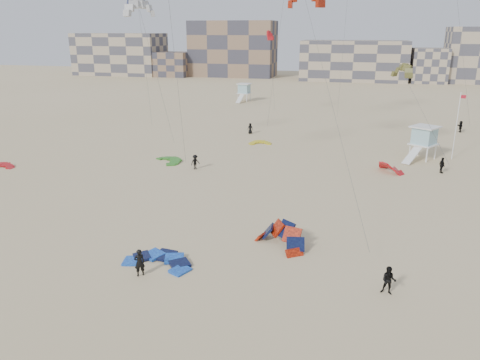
% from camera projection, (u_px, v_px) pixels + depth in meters
% --- Properties ---
extents(ground, '(320.00, 320.00, 0.00)m').
position_uv_depth(ground, '(147.00, 278.00, 29.89)').
color(ground, '#CFB78B').
rests_on(ground, ground).
extents(kite_ground_blue, '(4.87, 5.07, 0.98)m').
position_uv_depth(kite_ground_blue, '(159.00, 263.00, 31.82)').
color(kite_ground_blue, '#1F83F8').
rests_on(kite_ground_blue, ground).
extents(kite_ground_orange, '(6.02, 6.00, 4.31)m').
position_uv_depth(kite_ground_orange, '(280.00, 246.00, 34.41)').
color(kite_ground_orange, '#F8310E').
rests_on(kite_ground_orange, ground).
extents(kite_ground_red, '(3.55, 3.70, 1.42)m').
position_uv_depth(kite_ground_red, '(1.00, 168.00, 53.89)').
color(kite_ground_red, red).
rests_on(kite_ground_red, ground).
extents(kite_ground_green, '(5.33, 5.32, 0.81)m').
position_uv_depth(kite_ground_green, '(169.00, 161.00, 56.45)').
color(kite_ground_green, '#398F1A').
rests_on(kite_ground_green, ground).
extents(kite_ground_red_far, '(4.61, 4.57, 3.20)m').
position_uv_depth(kite_ground_red_far, '(390.00, 172.00, 52.41)').
color(kite_ground_red_far, red).
rests_on(kite_ground_red_far, ground).
extents(kite_ground_yellow, '(3.56, 3.67, 0.92)m').
position_uv_depth(kite_ground_yellow, '(260.00, 144.00, 65.19)').
color(kite_ground_yellow, yellow).
rests_on(kite_ground_yellow, ground).
extents(kitesurfer_main, '(0.81, 0.77, 1.86)m').
position_uv_depth(kitesurfer_main, '(139.00, 263.00, 29.98)').
color(kitesurfer_main, black).
rests_on(kitesurfer_main, ground).
extents(kitesurfer_b, '(0.96, 0.80, 1.78)m').
position_uv_depth(kitesurfer_b, '(389.00, 281.00, 27.90)').
color(kitesurfer_b, black).
rests_on(kitesurfer_b, ground).
extents(kitesurfer_c, '(1.19, 1.25, 1.70)m').
position_uv_depth(kitesurfer_c, '(195.00, 162.00, 53.04)').
color(kitesurfer_c, black).
rests_on(kitesurfer_c, ground).
extents(kitesurfer_d, '(0.75, 1.13, 1.78)m').
position_uv_depth(kitesurfer_d, '(442.00, 165.00, 51.62)').
color(kitesurfer_d, black).
rests_on(kitesurfer_d, ground).
extents(kitesurfer_e, '(0.86, 0.63, 1.63)m').
position_uv_depth(kitesurfer_e, '(250.00, 128.00, 71.28)').
color(kitesurfer_e, black).
rests_on(kitesurfer_e, ground).
extents(kitesurfer_f, '(0.80, 1.70, 1.76)m').
position_uv_depth(kitesurfer_f, '(460.00, 127.00, 72.32)').
color(kitesurfer_f, black).
rests_on(kitesurfer_f, ground).
extents(kite_fly_orange, '(10.48, 28.16, 18.51)m').
position_uv_depth(kite_fly_orange, '(305.00, 0.00, 51.52)').
color(kite_fly_orange, '#F8310E').
rests_on(kite_fly_orange, ground).
extents(kite_fly_grey, '(5.38, 5.16, 17.67)m').
position_uv_depth(kite_fly_grey, '(140.00, 10.00, 55.15)').
color(kite_fly_grey, silver).
rests_on(kite_fly_grey, ground).
extents(kite_fly_olive, '(7.36, 12.04, 10.42)m').
position_uv_depth(kite_fly_olive, '(403.00, 72.00, 58.72)').
color(kite_fly_olive, brown).
rests_on(kite_fly_olive, ground).
extents(kite_fly_navy, '(6.66, 8.72, 19.89)m').
position_uv_depth(kite_fly_navy, '(138.00, 2.00, 73.67)').
color(kite_fly_navy, '#0E1C40').
rests_on(kite_fly_navy, ground).
extents(kite_fly_red, '(3.52, 4.06, 14.32)m').
position_uv_depth(kite_fly_red, '(270.00, 36.00, 80.03)').
color(kite_fly_red, red).
rests_on(kite_fly_red, ground).
extents(lifeguard_tower_near, '(3.99, 6.14, 4.08)m').
position_uv_depth(lifeguard_tower_near, '(424.00, 143.00, 56.93)').
color(lifeguard_tower_near, white).
rests_on(lifeguard_tower_near, ground).
extents(lifeguard_tower_far, '(3.10, 5.51, 3.89)m').
position_uv_depth(lifeguard_tower_far, '(244.00, 93.00, 103.32)').
color(lifeguard_tower_far, white).
rests_on(lifeguard_tower_far, ground).
extents(flagpole, '(0.66, 0.10, 8.15)m').
position_uv_depth(flagpole, '(457.00, 125.00, 56.16)').
color(flagpole, white).
rests_on(flagpole, ground).
extents(condo_west_a, '(30.00, 15.00, 14.00)m').
position_uv_depth(condo_west_a, '(120.00, 54.00, 164.01)').
color(condo_west_a, tan).
rests_on(condo_west_a, ground).
extents(condo_west_b, '(28.00, 14.00, 18.00)m').
position_uv_depth(condo_west_b, '(233.00, 49.00, 157.79)').
color(condo_west_b, '#84674F').
rests_on(condo_west_b, ground).
extents(condo_mid, '(32.00, 16.00, 12.00)m').
position_uv_depth(condo_mid, '(354.00, 61.00, 145.71)').
color(condo_mid, tan).
rests_on(condo_mid, ground).
extents(condo_fill_left, '(12.00, 10.00, 8.00)m').
position_uv_depth(condo_fill_left, '(172.00, 64.00, 158.43)').
color(condo_fill_left, '#84674F').
rests_on(condo_fill_left, ground).
extents(condo_fill_right, '(10.00, 10.00, 10.00)m').
position_uv_depth(condo_fill_right, '(429.00, 66.00, 139.06)').
color(condo_fill_right, tan).
rests_on(condo_fill_right, ground).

